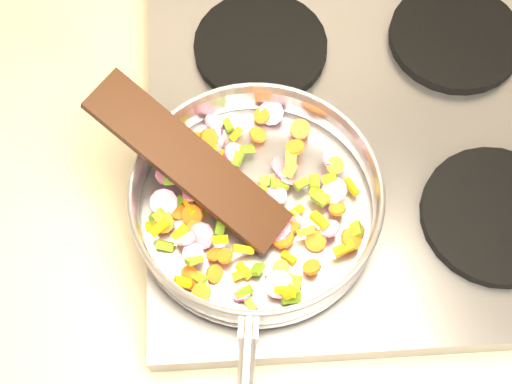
{
  "coord_description": "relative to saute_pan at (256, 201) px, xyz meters",
  "views": [
    {
      "loc": [
        -0.88,
        1.18,
        1.77
      ],
      "look_at": [
        -0.86,
        1.55,
        1.01
      ],
      "focal_mm": 50.0,
      "sensor_mm": 36.0,
      "label": 1
    }
  ],
  "objects": [
    {
      "name": "cooktop",
      "position": [
        0.16,
        0.12,
        -0.07
      ],
      "size": [
        0.6,
        0.6,
        0.04
      ],
      "primitive_type": "cube",
      "color": "#939399",
      "rests_on": "counter_top"
    },
    {
      "name": "wooden_spatula",
      "position": [
        -0.08,
        0.04,
        0.04
      ],
      "size": [
        0.24,
        0.21,
        0.11
      ],
      "primitive_type": "cube",
      "rotation": [
        0.0,
        -0.35,
        2.47
      ],
      "color": "black",
      "rests_on": "saute_pan"
    },
    {
      "name": "saute_pan",
      "position": [
        0.0,
        0.0,
        0.0
      ],
      "size": [
        0.35,
        0.51,
        0.06
      ],
      "rotation": [
        0.0,
        0.0,
        -0.11
      ],
      "color": "#9E9EA5",
      "rests_on": "grate_fl"
    },
    {
      "name": "grate_fl",
      "position": [
        0.02,
        -0.02,
        -0.04
      ],
      "size": [
        0.19,
        0.19,
        0.02
      ],
      "primitive_type": "cylinder",
      "color": "black",
      "rests_on": "cooktop"
    },
    {
      "name": "grate_bl",
      "position": [
        0.02,
        0.26,
        -0.04
      ],
      "size": [
        0.19,
        0.19,
        0.02
      ],
      "primitive_type": "cylinder",
      "color": "black",
      "rests_on": "cooktop"
    },
    {
      "name": "vegetable_heap",
      "position": [
        -0.01,
        0.0,
        -0.01
      ],
      "size": [
        0.27,
        0.28,
        0.05
      ],
      "color": "#DA1568",
      "rests_on": "saute_pan"
    },
    {
      "name": "grate_fr",
      "position": [
        0.3,
        -0.02,
        -0.04
      ],
      "size": [
        0.19,
        0.19,
        0.02
      ],
      "primitive_type": "cylinder",
      "color": "black",
      "rests_on": "cooktop"
    },
    {
      "name": "grate_br",
      "position": [
        0.3,
        0.26,
        -0.04
      ],
      "size": [
        0.19,
        0.19,
        0.02
      ],
      "primitive_type": "cylinder",
      "color": "black",
      "rests_on": "cooktop"
    }
  ]
}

